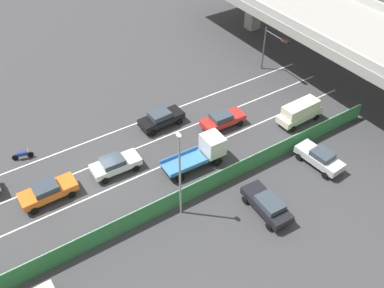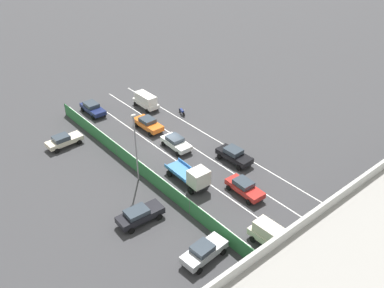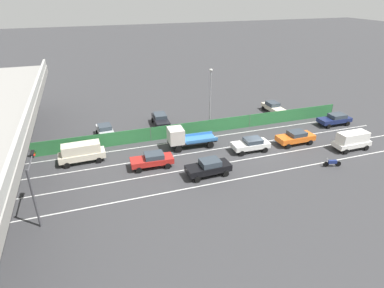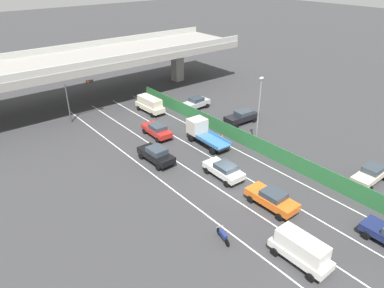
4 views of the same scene
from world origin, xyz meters
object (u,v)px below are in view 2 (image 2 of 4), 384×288
Objects in this scene: car_sedan_navy at (93,108)px; parked_wagon_silver at (204,251)px; parked_sedan_cream at (64,140)px; traffic_cone at (171,189)px; street_lamp at (135,142)px; car_sedan_black at (234,155)px; motorcycle at (182,112)px; car_van_cream at (274,237)px; car_van_white at (146,100)px; car_taxi_orange at (148,123)px; car_hatchback_white at (176,142)px; car_sedan_red at (244,187)px; flatbed_truck_blue at (193,177)px; parked_sedan_dark at (140,214)px; traffic_light at (368,195)px.

parked_wagon_silver is at bearing 79.04° from car_sedan_navy.
traffic_cone is at bearing 106.66° from parked_sedan_cream.
parked_wagon_silver is 14.21m from street_lamp.
motorcycle is (-2.71, -13.19, -0.47)m from car_sedan_black.
car_van_white is at bearing -103.10° from car_van_cream.
car_van_white is at bearing -171.69° from parked_sedan_cream.
car_sedan_navy is (3.44, -8.88, -0.03)m from car_taxi_orange.
parked_wagon_silver is at bearing 55.12° from motorcycle.
street_lamp is at bearing 77.48° from car_sedan_navy.
car_hatchback_white is at bearing 137.88° from parked_sedan_cream.
car_van_cream is at bearing 76.90° from car_van_white.
flatbed_truck_blue reaches higher than car_sedan_red.
parked_wagon_silver is 7.33× the size of traffic_cone.
street_lamp is (10.71, -4.36, 4.02)m from car_sedan_black.
parked_sedan_dark is at bearing -18.18° from car_sedan_red.
car_taxi_orange is at bearing 111.19° from car_sedan_navy.
parked_sedan_cream reaches higher than car_hatchback_white.
car_taxi_orange is 6.40m from car_van_white.
car_van_cream is at bearing 102.46° from street_lamp.
flatbed_truck_blue is (3.40, 13.39, 0.43)m from car_taxi_orange.
car_sedan_red is 11.54m from parked_sedan_dark.
car_van_white is 0.96× the size of car_sedan_black.
car_sedan_black is 0.94× the size of car_van_cream.
car_sedan_red is at bearing -64.18° from traffic_light.
car_sedan_red is 1.01× the size of parked_sedan_cream.
parked_sedan_dark is (11.04, 14.27, 0.02)m from car_taxi_orange.
parked_sedan_dark reaches higher than parked_sedan_cream.
parked_sedan_dark is at bearing -55.26° from car_van_cream.
car_van_white is 2.34× the size of motorcycle.
parked_sedan_dark is 1.04× the size of parked_wagon_silver.
street_lamp reaches higher than parked_sedan_cream.
car_taxi_orange reaches higher than car_hatchback_white.
flatbed_truck_blue is 16.77m from motorcycle.
traffic_cone is (9.22, -0.37, -0.64)m from car_sedan_black.
car_hatchback_white is 0.84× the size of traffic_light.
car_taxi_orange is 0.57× the size of street_lamp.
car_van_cream is at bearing 88.75° from flatbed_truck_blue.
car_sedan_red is at bearing 126.53° from flatbed_truck_blue.
car_sedan_navy is 38.47m from traffic_light.
traffic_light is (-8.47, 15.13, 2.44)m from flatbed_truck_blue.
parked_sedan_cream is 7.21× the size of traffic_cone.
car_van_cream is (3.58, 18.84, 0.37)m from car_hatchback_white.
car_sedan_navy is at bearing -41.58° from motorcycle.
car_van_cream is at bearing 124.74° from parked_sedan_dark.
car_hatchback_white is 12.02m from car_van_white.
car_van_cream reaches higher than parked_sedan_dark.
car_sedan_navy is 0.56× the size of street_lamp.
motorcycle is 27.17m from parked_wagon_silver.
parked_sedan_cream is (16.66, -2.98, 0.42)m from motorcycle.
car_sedan_navy is at bearing -142.14° from parked_sedan_cream.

